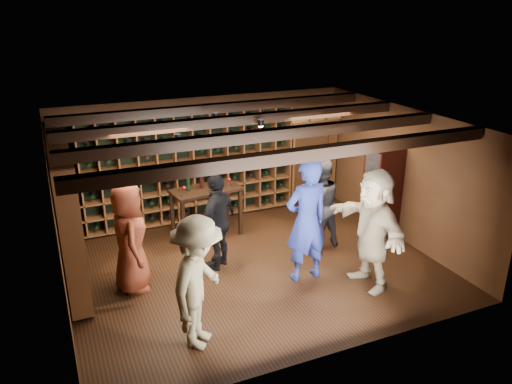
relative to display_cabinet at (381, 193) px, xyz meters
name	(u,v)px	position (x,y,z in m)	size (l,w,h in m)	color
ground	(254,266)	(-2.71, -0.20, -0.86)	(6.00, 6.00, 0.00)	black
room_shell	(252,127)	(-2.71, -0.15, 1.56)	(6.00, 6.00, 6.00)	#4F2F1B
wine_rack_back	(184,168)	(-3.24, 2.13, 0.29)	(4.65, 0.30, 2.20)	brown
wine_rack_left	(67,213)	(-5.54, 0.62, 0.29)	(0.30, 2.65, 2.20)	brown
crate_shelf	(313,133)	(-0.31, 2.12, 0.71)	(1.20, 0.32, 2.07)	brown
display_cabinet	(381,193)	(0.00, 0.00, 0.00)	(0.55, 0.50, 1.75)	black
man_blue_shirt	(306,221)	(-2.09, -0.86, 0.16)	(0.74, 0.48, 2.02)	navy
man_grey_suit	(320,204)	(-1.32, 0.05, -0.02)	(0.81, 0.63, 1.67)	black
guest_red_floral	(130,238)	(-4.72, -0.09, 0.01)	(0.85, 0.55, 1.74)	maroon
guest_woman_black	(218,222)	(-3.25, 0.05, -0.03)	(0.97, 0.41, 1.66)	black
guest_khaki	(198,283)	(-4.17, -1.81, 0.05)	(1.17, 0.67, 1.81)	#7C7356
guest_beige	(373,229)	(-1.25, -1.45, 0.11)	(1.79, 0.57, 1.93)	tan
tasting_table	(206,195)	(-3.07, 1.28, -0.01)	(1.36, 0.81, 1.25)	black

